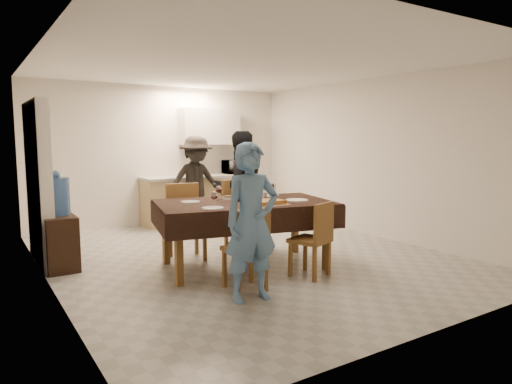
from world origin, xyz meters
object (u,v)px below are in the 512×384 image
(dining_table, at_px, (244,205))
(water_pitcher, at_px, (270,192))
(person_near, at_px, (252,222))
(wine_bottle, at_px, (239,189))
(microwave, at_px, (236,167))
(water_jug, at_px, (57,196))
(savoury_tart, at_px, (268,202))
(console, at_px, (59,242))
(person_kitchen, at_px, (196,182))
(person_far, at_px, (239,189))

(dining_table, bearing_deg, water_pitcher, 4.82)
(dining_table, height_order, person_near, person_near)
(water_pitcher, bearing_deg, wine_bottle, 165.96)
(wine_bottle, xyz_separation_m, microwave, (1.76, 3.08, 0.05))
(dining_table, distance_m, water_jug, 2.33)
(wine_bottle, bearing_deg, person_near, -114.44)
(water_jug, height_order, water_pitcher, water_jug)
(savoury_tart, bearing_deg, console, 142.92)
(water_jug, height_order, person_kitchen, person_kitchen)
(water_jug, relative_size, water_pitcher, 2.21)
(wine_bottle, bearing_deg, person_kitchen, 76.09)
(savoury_tart, bearing_deg, dining_table, 104.74)
(wine_bottle, relative_size, savoury_tart, 0.70)
(water_jug, distance_m, microwave, 4.17)
(dining_table, distance_m, wine_bottle, 0.21)
(microwave, relative_size, person_kitchen, 0.30)
(savoury_tart, height_order, microwave, microwave)
(console, distance_m, savoury_tart, 2.67)
(savoury_tart, relative_size, person_kitchen, 0.27)
(water_jug, distance_m, person_kitchen, 2.99)
(console, relative_size, person_near, 0.46)
(dining_table, bearing_deg, savoury_tart, -62.31)
(person_near, bearing_deg, person_kitchen, 77.96)
(person_kitchen, bearing_deg, person_near, -107.16)
(console, bearing_deg, savoury_tart, -37.08)
(savoury_tart, height_order, person_kitchen, person_kitchen)
(microwave, relative_size, person_near, 0.31)
(microwave, distance_m, person_far, 2.39)
(microwave, bearing_deg, person_kitchen, 22.14)
(microwave, bearing_deg, water_jug, 27.53)
(water_jug, relative_size, person_near, 0.29)
(dining_table, height_order, wine_bottle, wine_bottle)
(water_pitcher, bearing_deg, water_jug, 151.89)
(person_near, bearing_deg, water_jug, 127.77)
(water_pitcher, xyz_separation_m, savoury_tart, (-0.25, -0.33, -0.08))
(dining_table, relative_size, person_kitchen, 1.42)
(person_near, bearing_deg, dining_table, 67.47)
(dining_table, height_order, savoury_tart, savoury_tart)
(person_kitchen, bearing_deg, dining_table, -102.65)
(console, relative_size, savoury_tart, 1.66)
(console, distance_m, water_jug, 0.57)
(water_pitcher, height_order, person_kitchen, person_kitchen)
(water_pitcher, distance_m, person_kitchen, 2.74)
(dining_table, relative_size, console, 3.23)
(savoury_tart, xyz_separation_m, microwave, (1.61, 3.51, 0.18))
(water_jug, xyz_separation_m, person_kitchen, (2.59, 1.48, -0.08))
(microwave, bearing_deg, person_near, 61.62)
(savoury_tart, height_order, person_far, person_far)
(console, height_order, person_near, person_near)
(water_pitcher, relative_size, person_kitchen, 0.13)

